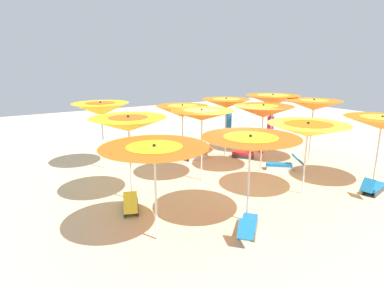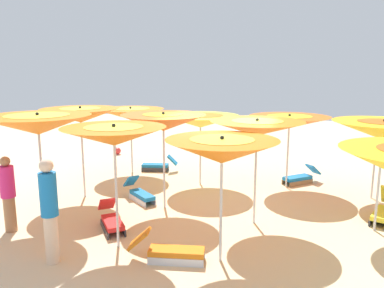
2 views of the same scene
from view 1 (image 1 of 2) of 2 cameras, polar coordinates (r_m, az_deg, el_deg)
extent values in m
cube|color=beige|center=(10.84, 6.84, -6.19)|extent=(37.30, 37.30, 0.04)
cylinder|color=silver|center=(6.89, -6.48, -9.62)|extent=(0.05, 0.05, 1.93)
cone|color=orange|center=(6.57, -6.71, -1.91)|extent=(2.26, 2.26, 0.34)
cone|color=yellow|center=(6.54, -6.73, -1.17)|extent=(1.16, 1.16, 0.17)
sphere|color=black|center=(6.51, -6.76, -0.23)|extent=(0.07, 0.07, 0.07)
cylinder|color=silver|center=(7.76, 10.06, -6.97)|extent=(0.05, 0.05, 1.93)
cone|color=orange|center=(7.46, 10.37, -0.04)|extent=(2.29, 2.29, 0.34)
cone|color=yellow|center=(7.45, 10.40, 0.57)|extent=(1.26, 1.26, 0.19)
sphere|color=black|center=(7.42, 10.44, 1.45)|extent=(0.07, 0.07, 0.07)
cylinder|color=silver|center=(9.78, 19.49, -3.16)|extent=(0.05, 0.05, 1.91)
cone|color=yellow|center=(9.55, 19.96, 2.32)|extent=(2.26, 2.26, 0.37)
cone|color=orange|center=(9.54, 20.00, 2.79)|extent=(1.34, 1.34, 0.22)
sphere|color=black|center=(9.51, 20.07, 3.58)|extent=(0.07, 0.07, 0.07)
cylinder|color=silver|center=(11.50, 30.16, -1.61)|extent=(0.05, 0.05, 1.97)
cone|color=orange|center=(11.31, 30.77, 3.20)|extent=(2.19, 2.19, 0.36)
cone|color=yellow|center=(11.29, 30.82, 3.61)|extent=(1.25, 1.25, 0.21)
sphere|color=black|center=(11.27, 30.91, 4.25)|extent=(0.07, 0.07, 0.07)
cylinder|color=silver|center=(8.92, -10.93, -3.39)|extent=(0.05, 0.05, 2.16)
cone|color=yellow|center=(8.66, -11.27, 3.45)|extent=(2.04, 2.04, 0.38)
cone|color=orange|center=(8.64, -11.30, 4.08)|extent=(1.05, 1.05, 0.19)
sphere|color=black|center=(8.62, -11.34, 4.87)|extent=(0.07, 0.07, 0.07)
cylinder|color=silver|center=(10.29, 1.72, -0.79)|extent=(0.05, 0.05, 2.15)
cone|color=orange|center=(10.06, 1.77, 5.13)|extent=(2.03, 2.03, 0.32)
cone|color=yellow|center=(10.05, 1.77, 5.58)|extent=(1.11, 1.11, 0.17)
sphere|color=black|center=(10.04, 1.77, 6.20)|extent=(0.07, 0.07, 0.07)
cylinder|color=silver|center=(11.40, 12.31, 0.34)|extent=(0.05, 0.05, 2.14)
cone|color=orange|center=(11.20, 12.60, 5.66)|extent=(2.06, 2.06, 0.40)
cone|color=yellow|center=(11.18, 12.63, 6.21)|extent=(1.00, 1.00, 0.19)
sphere|color=black|center=(11.17, 12.66, 6.83)|extent=(0.07, 0.07, 0.07)
cylinder|color=silver|center=(13.01, 20.47, 1.64)|extent=(0.05, 0.05, 2.22)
cone|color=orange|center=(12.83, 20.89, 6.47)|extent=(2.04, 2.04, 0.37)
cone|color=yellow|center=(12.82, 20.93, 6.90)|extent=(1.05, 1.05, 0.19)
sphere|color=black|center=(12.81, 20.98, 7.43)|extent=(0.07, 0.07, 0.07)
cylinder|color=silver|center=(11.91, -15.60, 0.81)|extent=(0.05, 0.05, 2.17)
cone|color=yellow|center=(11.72, -15.95, 5.99)|extent=(1.97, 1.97, 0.44)
cone|color=orange|center=(11.70, -15.99, 6.52)|extent=(1.05, 1.05, 0.24)
sphere|color=black|center=(11.69, -16.03, 7.21)|extent=(0.07, 0.07, 0.07)
cylinder|color=silver|center=(12.05, -1.67, 1.10)|extent=(0.05, 0.05, 2.01)
cone|color=orange|center=(11.87, -1.71, 5.84)|extent=(1.95, 1.95, 0.42)
cone|color=yellow|center=(11.85, -1.71, 6.31)|extent=(1.10, 1.10, 0.24)
sphere|color=black|center=(11.83, -1.72, 6.99)|extent=(0.07, 0.07, 0.07)
cylinder|color=silver|center=(13.14, 6.00, 2.50)|extent=(0.05, 0.05, 2.18)
cone|color=orange|center=(12.97, 6.12, 7.22)|extent=(1.93, 1.93, 0.35)
cone|color=yellow|center=(12.96, 6.13, 7.58)|extent=(1.09, 1.09, 0.20)
sphere|color=black|center=(12.94, 6.14, 8.12)|extent=(0.07, 0.07, 0.07)
cylinder|color=silver|center=(14.10, 13.93, 3.08)|extent=(0.05, 0.05, 2.24)
cone|color=orange|center=(13.93, 14.20, 7.60)|extent=(2.23, 2.23, 0.41)
cone|color=yellow|center=(13.92, 14.22, 7.96)|extent=(1.33, 1.33, 0.25)
sphere|color=black|center=(13.91, 14.26, 8.56)|extent=(0.07, 0.07, 0.07)
cube|color=silver|center=(12.76, 1.17, -2.50)|extent=(0.99, 0.19, 0.14)
cube|color=silver|center=(13.00, 0.16, -2.19)|extent=(0.99, 0.19, 0.14)
cube|color=orange|center=(12.84, 0.66, -1.83)|extent=(1.03, 0.48, 0.10)
cube|color=orange|center=(13.23, 2.83, -0.41)|extent=(0.44, 0.39, 0.36)
cube|color=olive|center=(7.68, 8.75, -14.51)|extent=(0.69, 0.61, 0.14)
cube|color=olive|center=(7.65, 11.37, -14.74)|extent=(0.69, 0.61, 0.14)
cube|color=#1972B7|center=(7.61, 10.10, -13.84)|extent=(0.89, 0.84, 0.10)
cube|color=#1972B7|center=(6.97, 9.62, -14.77)|extent=(0.51, 0.50, 0.32)
cube|color=#333338|center=(11.06, 28.89, -7.01)|extent=(0.88, 0.19, 0.14)
cube|color=#333338|center=(10.98, 30.50, -7.37)|extent=(0.88, 0.19, 0.14)
cube|color=#1972B7|center=(10.98, 29.77, -6.61)|extent=(0.93, 0.48, 0.10)
cube|color=#1972B7|center=(10.37, 28.90, -6.47)|extent=(0.39, 0.38, 0.34)
cube|color=#333338|center=(8.71, -11.92, -11.03)|extent=(0.39, 0.89, 0.14)
cube|color=#333338|center=(8.70, -9.71, -10.93)|extent=(0.39, 0.89, 0.14)
cube|color=yellow|center=(8.66, -10.85, -10.26)|extent=(0.67, 1.01, 0.10)
cube|color=yellow|center=(7.98, -10.94, -10.25)|extent=(0.43, 0.43, 0.49)
cube|color=#333338|center=(13.03, 8.90, -2.32)|extent=(0.54, 0.67, 0.14)
cube|color=#333338|center=(13.36, 9.17, -1.91)|extent=(0.54, 0.67, 0.14)
cube|color=red|center=(13.16, 9.06, -1.61)|extent=(0.79, 0.87, 0.10)
cube|color=red|center=(13.02, 11.69, -0.93)|extent=(0.52, 0.53, 0.37)
cube|color=silver|center=(11.86, 15.34, -4.33)|extent=(0.71, 0.61, 0.14)
cube|color=silver|center=(12.14, 15.16, -3.88)|extent=(0.71, 0.61, 0.14)
cube|color=#1972B7|center=(11.97, 15.29, -3.56)|extent=(0.88, 0.81, 0.10)
cube|color=#1972B7|center=(12.01, 18.40, -2.64)|extent=(0.52, 0.50, 0.37)
cylinder|color=beige|center=(14.46, 6.40, 0.95)|extent=(0.24, 0.24, 0.88)
cylinder|color=#1972BF|center=(14.30, 6.49, 4.19)|extent=(0.30, 0.30, 0.77)
sphere|color=beige|center=(14.22, 6.55, 6.20)|extent=(0.24, 0.24, 0.24)
cylinder|color=#A3704C|center=(14.92, 13.68, 0.80)|extent=(0.24, 0.24, 0.76)
cylinder|color=#D82672|center=(14.78, 13.84, 3.49)|extent=(0.30, 0.30, 0.67)
sphere|color=#A3704C|center=(14.71, 13.94, 5.16)|extent=(0.21, 0.21, 0.21)
camera|label=2|loc=(16.98, -16.22, 12.40)|focal=35.16mm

